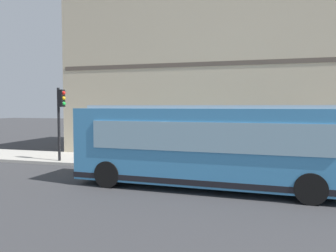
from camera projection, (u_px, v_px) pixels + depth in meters
ground at (203, 187)px, 12.65m from camera, size 120.00×120.00×0.00m
sidewalk_curb at (219, 165)px, 16.85m from camera, size 3.56×40.00×0.15m
building_corner at (231, 79)px, 22.46m from camera, size 8.78×19.91×9.71m
city_bus_nearside at (209, 146)px, 12.51m from camera, size 2.95×10.14×3.07m
traffic_light_down_block at (61, 110)px, 17.71m from camera, size 0.32×0.49×3.84m
pedestrian_by_light_pole at (253, 148)px, 15.70m from camera, size 0.32×0.32×1.64m
pedestrian_walking_along_curb at (282, 146)px, 15.69m from camera, size 0.32×0.32×1.78m
pedestrian_near_building_entrance at (295, 144)px, 16.41m from camera, size 0.32×0.32×1.78m
pedestrian_near_hydrant at (156, 143)px, 17.03m from camera, size 0.32×0.32×1.79m
newspaper_vending_box at (158, 150)px, 18.55m from camera, size 0.44×0.43×0.90m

